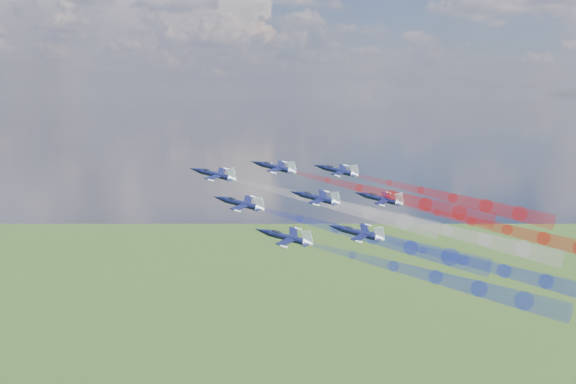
{
  "coord_description": "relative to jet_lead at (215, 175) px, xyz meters",
  "views": [
    {
      "loc": [
        -30.95,
        -164.04,
        186.76
      ],
      "look_at": [
        -22.33,
        -4.66,
        164.06
      ],
      "focal_mm": 42.84,
      "sensor_mm": 36.0,
      "label": 1
    }
  ],
  "objects": [
    {
      "name": "trail_lead",
      "position": [
        28.1,
        -9.49,
        -6.1
      ],
      "size": [
        47.86,
        20.35,
        14.76
      ],
      "primitive_type": null,
      "rotation": [
        0.21,
        -0.18,
        1.21
      ],
      "color": "white"
    },
    {
      "name": "jet_inner_right",
      "position": [
        14.99,
        6.36,
        1.0
      ],
      "size": [
        15.67,
        14.03,
        7.59
      ],
      "primitive_type": null,
      "rotation": [
        0.21,
        -0.18,
        1.21
      ],
      "color": "black"
    },
    {
      "name": "trail_inner_left",
      "position": [
        34.63,
        -24.8,
        -10.9
      ],
      "size": [
        47.86,
        20.35,
        14.76
      ],
      "primitive_type": null,
      "rotation": [
        0.21,
        -0.18,
        1.21
      ],
      "color": "#1929D9"
    },
    {
      "name": "jet_inner_left",
      "position": [
        6.54,
        -15.31,
        -4.8
      ],
      "size": [
        15.67,
        14.03,
        7.59
      ],
      "primitive_type": null,
      "rotation": [
        0.21,
        -0.18,
        1.21
      ],
      "color": "black"
    },
    {
      "name": "trail_outer_left",
      "position": [
        43.92,
        -41.15,
        -15.22
      ],
      "size": [
        47.86,
        20.35,
        14.76
      ],
      "primitive_type": null,
      "rotation": [
        0.21,
        -0.18,
        1.21
      ],
      "color": "#1929D9"
    },
    {
      "name": "trail_inner_right",
      "position": [
        43.09,
        -3.13,
        -5.1
      ],
      "size": [
        47.86,
        20.35,
        14.76
      ],
      "primitive_type": null,
      "rotation": [
        0.21,
        -0.18,
        1.21
      ],
      "color": "red"
    },
    {
      "name": "trail_outer_right",
      "position": [
        59.69,
        1.84,
        -6.59
      ],
      "size": [
        47.86,
        20.35,
        14.76
      ],
      "primitive_type": null,
      "rotation": [
        0.21,
        -0.18,
        1.21
      ],
      "color": "red"
    },
    {
      "name": "trail_center_third",
      "position": [
        52.17,
        -19.55,
        -10.57
      ],
      "size": [
        47.86,
        20.35,
        14.76
      ],
      "primitive_type": null,
      "rotation": [
        0.21,
        -0.18,
        1.21
      ],
      "color": "white"
    },
    {
      "name": "trail_rear_right",
      "position": [
        68.55,
        -12.31,
        -12.0
      ],
      "size": [
        47.86,
        20.35,
        14.76
      ],
      "primitive_type": null,
      "rotation": [
        0.21,
        -0.18,
        1.21
      ],
      "color": "red"
    },
    {
      "name": "jet_rear_left",
      "position": [
        31.52,
        -25.24,
        -9.75
      ],
      "size": [
        15.67,
        14.03,
        7.59
      ],
      "primitive_type": null,
      "rotation": [
        0.21,
        -0.18,
        1.21
      ],
      "color": "black"
    },
    {
      "name": "jet_lead",
      "position": [
        0.0,
        0.0,
        0.0
      ],
      "size": [
        15.67,
        14.03,
        7.59
      ],
      "primitive_type": null,
      "rotation": [
        0.21,
        -0.18,
        1.21
      ],
      "color": "black"
    },
    {
      "name": "jet_outer_left",
      "position": [
        15.82,
        -31.66,
        -9.13
      ],
      "size": [
        15.67,
        14.03,
        7.59
      ],
      "primitive_type": null,
      "rotation": [
        0.21,
        -0.18,
        1.21
      ],
      "color": "black"
    },
    {
      "name": "trail_rear_left",
      "position": [
        59.62,
        -34.73,
        -15.85
      ],
      "size": [
        47.86,
        20.35,
        14.76
      ],
      "primitive_type": null,
      "rotation": [
        0.21,
        -0.18,
        1.21
      ],
      "color": "#1929D9"
    },
    {
      "name": "jet_center_third",
      "position": [
        24.07,
        -10.07,
        -4.47
      ],
      "size": [
        15.67,
        14.03,
        7.59
      ],
      "primitive_type": null,
      "rotation": [
        0.21,
        -0.18,
        1.21
      ],
      "color": "black"
    },
    {
      "name": "jet_outer_right",
      "position": [
        31.6,
        11.33,
        -0.5
      ],
      "size": [
        15.67,
        14.03,
        7.59
      ],
      "primitive_type": null,
      "rotation": [
        0.21,
        -0.18,
        1.21
      ],
      "color": "black"
    },
    {
      "name": "jet_rear_right",
      "position": [
        40.46,
        -2.82,
        -5.91
      ],
      "size": [
        15.67,
        14.03,
        7.59
      ],
      "primitive_type": null,
      "rotation": [
        0.21,
        -0.18,
        1.21
      ],
      "color": "black"
    }
  ]
}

